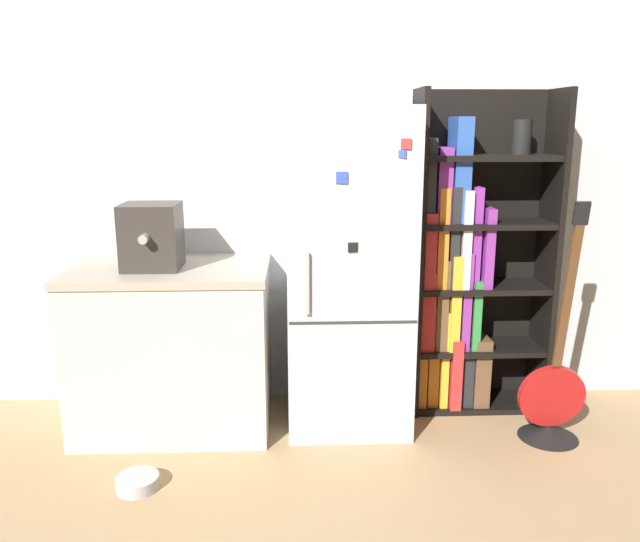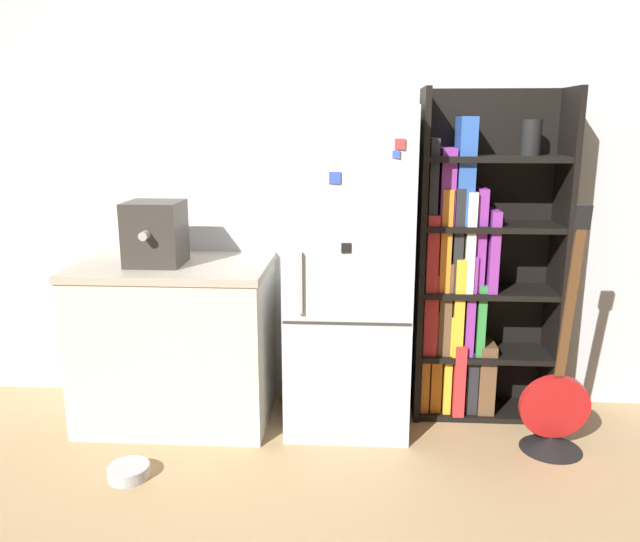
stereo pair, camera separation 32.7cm
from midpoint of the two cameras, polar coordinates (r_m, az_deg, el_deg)
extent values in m
plane|color=tan|center=(3.42, 5.23, -14.46)|extent=(16.00, 16.00, 0.00)
cube|color=silver|center=(3.51, 5.48, 8.50)|extent=(8.00, 0.05, 2.60)
cube|color=silver|center=(3.26, 5.47, -0.08)|extent=(0.64, 0.60, 1.68)
cube|color=#333333|center=(3.02, 5.57, -4.84)|extent=(0.62, 0.01, 0.01)
cube|color=#B2B2B7|center=(2.95, 1.34, -1.17)|extent=(0.02, 0.02, 0.30)
cube|color=blue|center=(2.88, 4.66, 8.47)|extent=(0.05, 0.01, 0.05)
cube|color=blue|center=(2.89, 10.27, 10.45)|extent=(0.03, 0.02, 0.03)
cube|color=red|center=(2.89, 10.63, 11.33)|extent=(0.05, 0.02, 0.05)
cube|color=black|center=(2.92, 5.61, 2.07)|extent=(0.05, 0.01, 0.05)
cube|color=black|center=(3.42, 11.81, 1.14)|extent=(0.03, 0.33, 1.77)
cube|color=black|center=(3.60, 23.41, 0.91)|extent=(0.03, 0.33, 1.77)
cube|color=black|center=(3.64, 17.21, 1.53)|extent=(0.76, 0.03, 1.77)
cube|color=black|center=(3.77, 16.80, -12.02)|extent=(0.70, 0.30, 0.03)
cube|color=black|center=(3.64, 17.17, -7.18)|extent=(0.70, 0.30, 0.03)
cube|color=black|center=(3.53, 17.56, -1.78)|extent=(0.70, 0.30, 0.03)
cube|color=black|center=(3.46, 17.97, 3.89)|extent=(0.70, 0.30, 0.03)
cube|color=black|center=(3.43, 18.40, 9.74)|extent=(0.70, 0.30, 0.03)
cube|color=orange|center=(3.61, 12.09, -8.35)|extent=(0.04, 0.23, 0.49)
cube|color=orange|center=(3.61, 13.08, -7.63)|extent=(0.06, 0.23, 0.59)
cube|color=gold|center=(3.62, 14.02, -7.84)|extent=(0.04, 0.25, 0.56)
cube|color=red|center=(3.65, 14.92, -9.05)|extent=(0.06, 0.28, 0.40)
cube|color=#262628|center=(3.68, 16.01, -9.28)|extent=(0.06, 0.23, 0.36)
cube|color=brown|center=(3.69, 17.27, -9.04)|extent=(0.09, 0.24, 0.39)
cube|color=red|center=(3.50, 12.59, -3.57)|extent=(0.07, 0.25, 0.45)
cube|color=brown|center=(3.50, 13.86, -3.12)|extent=(0.06, 0.22, 0.51)
cube|color=gold|center=(3.53, 14.94, -2.85)|extent=(0.05, 0.28, 0.54)
cube|color=purple|center=(3.54, 15.95, -2.73)|extent=(0.05, 0.26, 0.55)
cube|color=#338C3F|center=(3.56, 16.86, -4.02)|extent=(0.04, 0.23, 0.39)
cube|color=red|center=(3.42, 12.78, 1.82)|extent=(0.06, 0.26, 0.41)
cube|color=orange|center=(3.41, 13.96, 2.86)|extent=(0.06, 0.23, 0.54)
cube|color=#262628|center=(3.43, 15.01, 2.90)|extent=(0.05, 0.23, 0.55)
cube|color=silver|center=(3.45, 15.97, 2.75)|extent=(0.05, 0.27, 0.53)
cube|color=purple|center=(3.47, 16.89, 2.84)|extent=(0.05, 0.22, 0.54)
cube|color=purple|center=(3.49, 17.92, 1.91)|extent=(0.05, 0.27, 0.43)
cube|color=#262628|center=(3.37, 12.96, 8.00)|extent=(0.05, 0.25, 0.44)
cube|color=purple|center=(3.39, 14.19, 7.56)|extent=(0.07, 0.24, 0.39)
cube|color=#2D59B2|center=(3.39, 15.82, 8.79)|extent=(0.09, 0.22, 0.55)
cylinder|color=black|center=(3.47, 21.39, 11.29)|extent=(0.10, 0.10, 0.18)
cube|color=beige|center=(3.46, -10.31, -6.72)|extent=(1.00, 0.65, 0.84)
cube|color=#B2A893|center=(3.34, -10.63, 0.36)|extent=(1.02, 0.67, 0.04)
cube|color=#38332D|center=(3.29, -12.12, 3.37)|extent=(0.28, 0.27, 0.33)
cylinder|color=#A5A39E|center=(3.13, -12.92, 3.14)|extent=(0.04, 0.06, 0.04)
cone|color=black|center=(3.50, 23.00, -14.37)|extent=(0.31, 0.31, 0.06)
cylinder|color=#B21919|center=(3.41, 23.31, -11.37)|extent=(0.34, 0.09, 0.34)
cube|color=brown|center=(3.16, 24.66, -2.95)|extent=(0.04, 0.12, 0.74)
cube|color=black|center=(3.03, 25.82, 4.42)|extent=(0.07, 0.04, 0.11)
cylinder|color=#B7B7BC|center=(3.10, -14.11, -17.44)|extent=(0.19, 0.19, 0.06)
torus|color=#B7B7BC|center=(3.09, -14.14, -17.05)|extent=(0.19, 0.19, 0.01)
camera|label=1|loc=(0.16, -87.14, 0.68)|focal=35.00mm
camera|label=2|loc=(0.16, 92.86, -0.68)|focal=35.00mm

